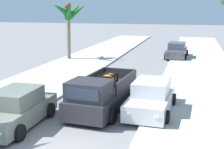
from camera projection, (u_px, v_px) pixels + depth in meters
name	position (u px, v px, depth m)	size (l,w,h in m)	color
sidewalk_left	(61.00, 72.00, 22.77)	(5.23, 60.00, 0.12)	#B2AFA8
sidewalk_right	(201.00, 80.00, 20.25)	(5.23, 60.00, 0.12)	#B2AFA8
curb_left	(77.00, 73.00, 22.47)	(0.16, 60.00, 0.10)	silver
curb_right	(183.00, 79.00, 20.56)	(0.16, 60.00, 0.10)	silver
pickup_truck	(102.00, 95.00, 14.27)	(2.50, 5.34, 1.80)	#28282D
car_left_near	(151.00, 98.00, 14.09)	(2.16, 4.32, 1.54)	silver
car_right_near	(16.00, 109.00, 12.53)	(2.06, 4.28, 1.54)	slate
car_left_mid	(177.00, 51.00, 29.30)	(2.13, 4.31, 1.54)	#474C56
palm_tree_left_mid	(68.00, 13.00, 27.78)	(3.53, 3.38, 5.29)	#846B4C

